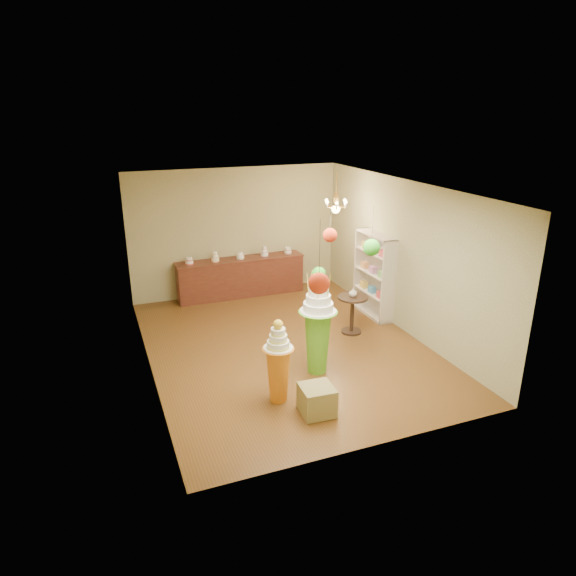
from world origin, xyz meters
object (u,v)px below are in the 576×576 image
object	(u,v)px
pedestal_green	(318,328)
pedestal_orange	(278,367)
sideboard	(241,276)
round_table	(352,309)

from	to	relation	value
pedestal_green	pedestal_orange	bearing A→B (deg)	-146.52
pedestal_orange	sideboard	bearing A→B (deg)	80.55
pedestal_green	round_table	xyz separation A→B (m)	(1.31, 1.21, -0.31)
pedestal_green	sideboard	distance (m)	4.08
pedestal_orange	round_table	bearing A→B (deg)	39.15
sideboard	pedestal_orange	bearing A→B (deg)	-99.45
pedestal_orange	sideboard	xyz separation A→B (m)	(0.78, 4.68, -0.09)
round_table	pedestal_green	bearing A→B (deg)	-137.29
round_table	pedestal_orange	bearing A→B (deg)	-140.85
sideboard	round_table	bearing A→B (deg)	-62.90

